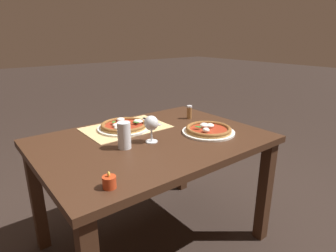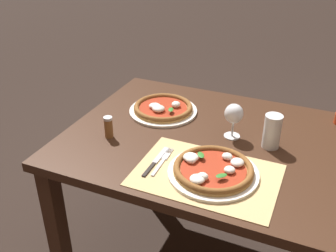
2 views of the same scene
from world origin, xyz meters
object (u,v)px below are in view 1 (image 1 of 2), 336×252
(pint_glass, at_px, (124,136))
(votive_candle, at_px, (109,182))
(pizza_near, at_px, (124,126))
(fork, at_px, (150,122))
(wine_glass, at_px, (151,124))
(pepper_shaker, at_px, (189,112))
(knife, at_px, (152,121))
(pizza_far, at_px, (208,130))

(pint_glass, xyz_separation_m, votive_candle, (0.26, 0.33, -0.05))
(pizza_near, xyz_separation_m, fork, (-0.20, -0.00, -0.02))
(wine_glass, relative_size, votive_candle, 2.15)
(pizza_near, height_order, pepper_shaker, pepper_shaker)
(pepper_shaker, bearing_deg, votive_candle, 30.15)
(wine_glass, bearing_deg, pepper_shaker, -156.10)
(pint_glass, xyz_separation_m, knife, (-0.39, -0.30, -0.06))
(pizza_near, height_order, pint_glass, pint_glass)
(pint_glass, xyz_separation_m, fork, (-0.36, -0.28, -0.06))
(wine_glass, xyz_separation_m, pepper_shaker, (-0.49, -0.22, -0.06))
(votive_candle, bearing_deg, pint_glass, -128.04)
(pizza_near, bearing_deg, knife, -176.87)
(knife, bearing_deg, fork, 24.82)
(votive_candle, bearing_deg, pizza_near, -124.14)
(pepper_shaker, bearing_deg, pizza_near, -9.47)
(wine_glass, height_order, fork, wine_glass)
(pizza_far, bearing_deg, fork, -66.14)
(pizza_near, distance_m, votive_candle, 0.74)
(pizza_far, xyz_separation_m, pepper_shaker, (-0.12, -0.31, 0.03))
(fork, relative_size, pepper_shaker, 2.07)
(pizza_near, relative_size, knife, 1.58)
(pizza_near, distance_m, pint_glass, 0.33)
(wine_glass, relative_size, fork, 0.77)
(pint_glass, distance_m, votive_candle, 0.42)
(wine_glass, bearing_deg, pizza_far, 166.06)
(pint_glass, bearing_deg, pizza_near, -119.13)
(pizza_far, xyz_separation_m, votive_candle, (0.79, 0.22, 0.00))
(pizza_far, xyz_separation_m, wine_glass, (0.37, -0.09, 0.09))
(knife, bearing_deg, pint_glass, 37.44)
(pizza_far, height_order, pint_glass, pint_glass)
(pizza_near, height_order, pizza_far, same)
(wine_glass, relative_size, pepper_shaker, 1.60)
(knife, distance_m, votive_candle, 0.89)
(pizza_near, xyz_separation_m, pepper_shaker, (-0.49, 0.08, 0.03))
(votive_candle, bearing_deg, pizza_far, -164.36)
(knife, relative_size, votive_candle, 2.99)
(pizza_near, xyz_separation_m, votive_candle, (0.41, 0.61, 0.00))
(pizza_near, xyz_separation_m, pint_glass, (0.16, 0.28, 0.05))
(pizza_far, height_order, pepper_shaker, pepper_shaker)
(knife, relative_size, pepper_shaker, 2.22)
(knife, xyz_separation_m, pepper_shaker, (-0.27, 0.09, 0.04))
(pepper_shaker, bearing_deg, wine_glass, 23.90)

